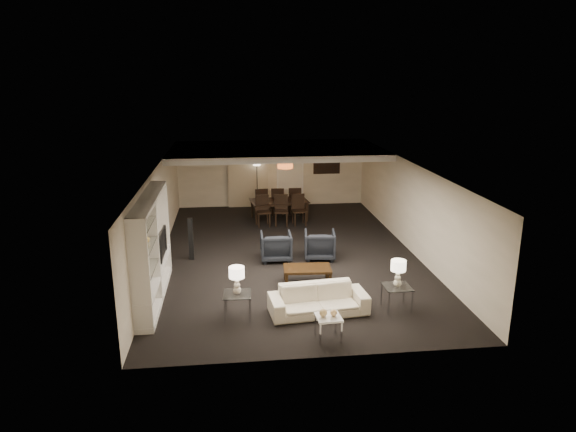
{
  "coord_description": "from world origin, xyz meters",
  "views": [
    {
      "loc": [
        -1.54,
        -13.54,
        4.92
      ],
      "look_at": [
        0.0,
        0.0,
        1.1
      ],
      "focal_mm": 32.0,
      "sensor_mm": 36.0,
      "label": 1
    }
  ],
  "objects_px": {
    "table_lamp_right": "(398,273)",
    "dining_table": "(279,210)",
    "side_table_right": "(396,298)",
    "coffee_table": "(307,275)",
    "television": "(158,244)",
    "sofa": "(318,300)",
    "armchair_left": "(276,246)",
    "chair_nr": "(299,210)",
    "chair_fm": "(278,201)",
    "floor_speaker": "(191,239)",
    "vase_blue": "(143,271)",
    "table_lamp_left": "(237,280)",
    "marble_table": "(328,327)",
    "vase_amber": "(146,238)",
    "chair_fl": "(261,202)",
    "armchair_right": "(320,245)",
    "pendant_light": "(285,165)",
    "floor_lamp": "(257,183)",
    "chair_fr": "(294,201)",
    "side_table_left": "(238,305)",
    "chair_nl": "(263,211)",
    "chair_nm": "(281,211)"
  },
  "relations": [
    {
      "from": "chair_nr",
      "to": "floor_speaker",
      "type": "bearing_deg",
      "value": -144.91
    },
    {
      "from": "table_lamp_left",
      "to": "marble_table",
      "type": "bearing_deg",
      "value": -32.91
    },
    {
      "from": "vase_blue",
      "to": "vase_amber",
      "type": "relative_size",
      "value": 1.02
    },
    {
      "from": "armchair_right",
      "to": "chair_nl",
      "type": "bearing_deg",
      "value": -60.13
    },
    {
      "from": "side_table_left",
      "to": "floor_lamp",
      "type": "relative_size",
      "value": 0.3
    },
    {
      "from": "marble_table",
      "to": "vase_blue",
      "type": "bearing_deg",
      "value": 164.08
    },
    {
      "from": "side_table_left",
      "to": "chair_fr",
      "type": "xyz_separation_m",
      "value": [
        2.17,
        7.83,
        0.24
      ]
    },
    {
      "from": "table_lamp_right",
      "to": "floor_speaker",
      "type": "relative_size",
      "value": 0.5
    },
    {
      "from": "sofa",
      "to": "chair_fm",
      "type": "height_order",
      "value": "chair_fm"
    },
    {
      "from": "pendant_light",
      "to": "television",
      "type": "distance_m",
      "value": 6.55
    },
    {
      "from": "marble_table",
      "to": "chair_nr",
      "type": "xyz_separation_m",
      "value": [
        0.47,
        7.63,
        0.27
      ]
    },
    {
      "from": "coffee_table",
      "to": "table_lamp_right",
      "type": "relative_size",
      "value": 1.94
    },
    {
      "from": "sofa",
      "to": "chair_fm",
      "type": "relative_size",
      "value": 2.03
    },
    {
      "from": "armchair_left",
      "to": "chair_nl",
      "type": "relative_size",
      "value": 0.83
    },
    {
      "from": "sofa",
      "to": "chair_nr",
      "type": "distance_m",
      "value": 6.55
    },
    {
      "from": "dining_table",
      "to": "chair_nm",
      "type": "height_order",
      "value": "chair_nm"
    },
    {
      "from": "side_table_right",
      "to": "floor_speaker",
      "type": "relative_size",
      "value": 0.49
    },
    {
      "from": "armchair_left",
      "to": "vase_amber",
      "type": "relative_size",
      "value": 4.75
    },
    {
      "from": "armchair_left",
      "to": "chair_fr",
      "type": "relative_size",
      "value": 0.83
    },
    {
      "from": "chair_nr",
      "to": "side_table_left",
      "type": "bearing_deg",
      "value": -114.26
    },
    {
      "from": "table_lamp_left",
      "to": "sofa",
      "type": "bearing_deg",
      "value": -0.0
    },
    {
      "from": "sofa",
      "to": "television",
      "type": "distance_m",
      "value": 4.02
    },
    {
      "from": "armchair_left",
      "to": "vase_blue",
      "type": "distance_m",
      "value": 4.55
    },
    {
      "from": "pendant_light",
      "to": "floor_lamp",
      "type": "height_order",
      "value": "pendant_light"
    },
    {
      "from": "pendant_light",
      "to": "floor_speaker",
      "type": "bearing_deg",
      "value": -129.21
    },
    {
      "from": "table_lamp_left",
      "to": "marble_table",
      "type": "relative_size",
      "value": 1.24
    },
    {
      "from": "coffee_table",
      "to": "television",
      "type": "height_order",
      "value": "television"
    },
    {
      "from": "table_lamp_right",
      "to": "side_table_right",
      "type": "bearing_deg",
      "value": 0.0
    },
    {
      "from": "chair_nl",
      "to": "television",
      "type": "bearing_deg",
      "value": -126.88
    },
    {
      "from": "armchair_left",
      "to": "television",
      "type": "xyz_separation_m",
      "value": [
        -2.9,
        -1.47,
        0.68
      ]
    },
    {
      "from": "table_lamp_right",
      "to": "chair_nr",
      "type": "height_order",
      "value": "table_lamp_right"
    },
    {
      "from": "armchair_left",
      "to": "table_lamp_right",
      "type": "height_order",
      "value": "table_lamp_right"
    },
    {
      "from": "pendant_light",
      "to": "chair_fr",
      "type": "distance_m",
      "value": 1.58
    },
    {
      "from": "television",
      "to": "chair_fr",
      "type": "distance_m",
      "value": 7.22
    },
    {
      "from": "dining_table",
      "to": "television",
      "type": "bearing_deg",
      "value": -128.39
    },
    {
      "from": "sofa",
      "to": "chair_fm",
      "type": "xyz_separation_m",
      "value": [
        -0.13,
        7.83,
        0.21
      ]
    },
    {
      "from": "vase_blue",
      "to": "floor_lamp",
      "type": "distance_m",
      "value": 9.45
    },
    {
      "from": "side_table_right",
      "to": "marble_table",
      "type": "distance_m",
      "value": 2.03
    },
    {
      "from": "sofa",
      "to": "armchair_left",
      "type": "xyz_separation_m",
      "value": [
        -0.6,
        3.3,
        0.08
      ]
    },
    {
      "from": "chair_nl",
      "to": "floor_lamp",
      "type": "distance_m",
      "value": 2.46
    },
    {
      "from": "armchair_right",
      "to": "vase_blue",
      "type": "relative_size",
      "value": 4.66
    },
    {
      "from": "floor_lamp",
      "to": "television",
      "type": "bearing_deg",
      "value": -110.84
    },
    {
      "from": "pendant_light",
      "to": "table_lamp_left",
      "type": "height_order",
      "value": "pendant_light"
    },
    {
      "from": "table_lamp_right",
      "to": "dining_table",
      "type": "distance_m",
      "value": 7.42
    },
    {
      "from": "dining_table",
      "to": "chair_nl",
      "type": "distance_m",
      "value": 0.9
    },
    {
      "from": "marble_table",
      "to": "chair_fl",
      "type": "height_order",
      "value": "chair_fl"
    },
    {
      "from": "sofa",
      "to": "vase_amber",
      "type": "distance_m",
      "value": 3.81
    },
    {
      "from": "floor_speaker",
      "to": "chair_nr",
      "type": "bearing_deg",
      "value": 42.04
    },
    {
      "from": "television",
      "to": "vase_blue",
      "type": "relative_size",
      "value": 5.94
    },
    {
      "from": "coffee_table",
      "to": "chair_fl",
      "type": "bearing_deg",
      "value": 96.69
    }
  ]
}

